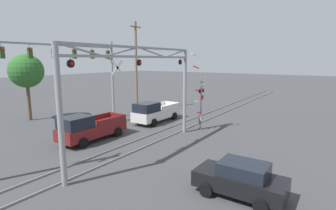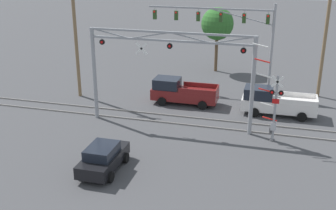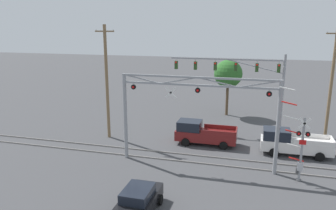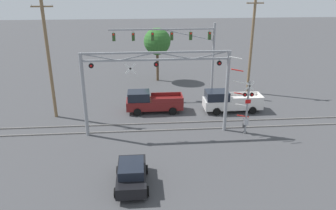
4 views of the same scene
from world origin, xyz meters
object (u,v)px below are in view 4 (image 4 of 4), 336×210
traffic_signal_span (184,45)px  utility_pole_right (251,46)px  pickup_truck_lead (151,102)px  pickup_truck_following (229,101)px  utility_pole_left (49,60)px  crossing_signal_mast (246,107)px  sedan_waiting (132,174)px  background_tree_beyond_span (157,42)px  crossing_gantry (156,81)px

traffic_signal_span → utility_pole_right: size_ratio=1.07×
pickup_truck_lead → utility_pole_right: size_ratio=0.52×
pickup_truck_following → utility_pole_left: size_ratio=0.53×
utility_pole_right → traffic_signal_span: bearing=-177.0°
crossing_signal_mast → pickup_truck_lead: crossing_signal_mast is taller
crossing_signal_mast → sedan_waiting: 11.27m
pickup_truck_following → background_tree_beyond_span: background_tree_beyond_span is taller
traffic_signal_span → background_tree_beyond_span: 6.48m
pickup_truck_lead → background_tree_beyond_span: bearing=83.5°
sedan_waiting → background_tree_beyond_span: size_ratio=0.60×
crossing_gantry → traffic_signal_span: bearing=69.7°
crossing_signal_mast → pickup_truck_lead: 9.23m
pickup_truck_lead → sedan_waiting: 12.06m
utility_pole_left → utility_pole_right: bearing=15.0°
pickup_truck_lead → utility_pole_left: size_ratio=0.51×
crossing_gantry → background_tree_beyond_span: 15.01m
crossing_gantry → sedan_waiting: crossing_gantry is taller
pickup_truck_following → utility_pole_right: size_ratio=0.54×
crossing_signal_mast → background_tree_beyond_span: (-6.22, 15.69, 2.54)m
traffic_signal_span → pickup_truck_lead: size_ratio=2.04×
pickup_truck_following → utility_pole_right: utility_pole_right is taller
sedan_waiting → crossing_signal_mast: bearing=36.1°
pickup_truck_following → pickup_truck_lead: bearing=176.4°
traffic_signal_span → pickup_truck_following: traffic_signal_span is taller
crossing_gantry → traffic_signal_span: traffic_signal_span is taller
utility_pole_right → background_tree_beyond_span: 11.24m
traffic_signal_span → crossing_gantry: bearing=-110.3°
utility_pole_right → crossing_signal_mast: bearing=-109.2°
background_tree_beyond_span → utility_pole_right: bearing=-29.8°
utility_pole_left → utility_pole_right: utility_pole_left is taller
crossing_signal_mast → background_tree_beyond_span: size_ratio=1.00×
traffic_signal_span → pickup_truck_lead: traffic_signal_span is taller
crossing_gantry → sedan_waiting: size_ratio=2.97×
crossing_signal_mast → sedan_waiting: size_ratio=1.66×
pickup_truck_lead → pickup_truck_following: (7.42, -0.47, 0.00)m
pickup_truck_lead → utility_pole_right: (10.92, 4.76, 4.27)m
pickup_truck_following → sedan_waiting: (-9.04, -11.48, -0.19)m
utility_pole_left → crossing_gantry: bearing=-24.4°
pickup_truck_following → sedan_waiting: size_ratio=1.42×
crossing_gantry → crossing_signal_mast: crossing_gantry is taller
pickup_truck_lead → background_tree_beyond_span: (1.17, 10.34, 3.86)m
crossing_signal_mast → utility_pole_left: bearing=163.3°
traffic_signal_span → pickup_truck_lead: (-3.63, -4.38, -4.56)m
traffic_signal_span → pickup_truck_following: 7.66m
crossing_gantry → pickup_truck_following: bearing=30.4°
utility_pole_left → pickup_truck_following: bearing=0.1°
pickup_truck_lead → utility_pole_left: utility_pole_left is taller
crossing_gantry → background_tree_beyond_span: bearing=86.7°
pickup_truck_following → background_tree_beyond_span: (-6.25, 10.80, 3.86)m
traffic_signal_span → utility_pole_left: utility_pole_left is taller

